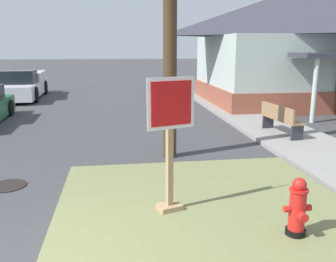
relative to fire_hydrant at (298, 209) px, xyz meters
name	(u,v)px	position (x,y,z in m)	size (l,w,h in m)	color
grass_corner_patch	(203,205)	(-1.02, 1.19, -0.43)	(4.76, 4.43, 0.08)	olive
sidewalk_strip	(279,131)	(2.56, 6.01, -0.41)	(2.20, 19.28, 0.12)	gray
fire_hydrant	(298,209)	(0.00, 0.00, 0.00)	(0.38, 0.34, 0.82)	black
stop_sign	(170,147)	(-1.59, 1.02, 0.65)	(0.74, 0.38, 2.09)	#A3845B
manhole_cover	(8,186)	(-4.50, 2.64, -0.46)	(0.70, 0.70, 0.02)	black
pickup_truck_white	(22,87)	(-7.20, 15.25, 0.15)	(2.19, 5.59, 1.48)	silver
street_bench	(280,118)	(2.31, 5.48, 0.13)	(0.57, 1.75, 0.85)	#93704C
corner_house	(308,43)	(6.49, 11.84, 2.30)	(9.68, 8.01, 5.39)	brown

